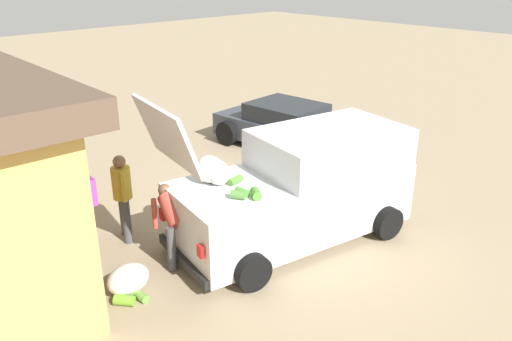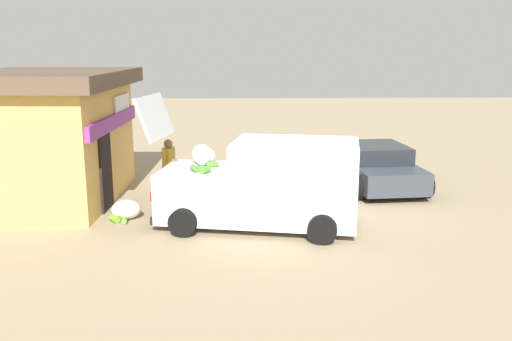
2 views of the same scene
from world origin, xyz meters
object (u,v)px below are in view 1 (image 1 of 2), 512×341
(vendor_standing, at_px, (122,192))
(unloaded_banana_pile, at_px, (128,281))
(delivery_van, at_px, (299,187))
(customer_bending, at_px, (174,219))
(paint_bucket, at_px, (51,186))
(parked_sedan, at_px, (286,127))

(vendor_standing, height_order, unloaded_banana_pile, vendor_standing)
(delivery_van, relative_size, customer_bending, 3.73)
(unloaded_banana_pile, bearing_deg, vendor_standing, -29.60)
(delivery_van, relative_size, vendor_standing, 3.02)
(delivery_van, xyz_separation_m, paint_bucket, (4.92, 2.60, -0.78))
(unloaded_banana_pile, xyz_separation_m, paint_bucket, (4.33, -0.65, -0.02))
(unloaded_banana_pile, relative_size, paint_bucket, 2.06)
(customer_bending, distance_m, unloaded_banana_pile, 1.24)
(vendor_standing, xyz_separation_m, unloaded_banana_pile, (-1.49, 0.85, -0.74))
(paint_bucket, bearing_deg, delivery_van, -152.12)
(parked_sedan, height_order, vendor_standing, vendor_standing)
(vendor_standing, xyz_separation_m, paint_bucket, (2.83, 0.20, -0.76))
(parked_sedan, bearing_deg, customer_bending, 115.81)
(parked_sedan, xyz_separation_m, unloaded_banana_pile, (-2.88, 6.59, -0.38))
(parked_sedan, xyz_separation_m, vendor_standing, (-1.39, 5.74, 0.36))
(customer_bending, xyz_separation_m, unloaded_banana_pile, (-0.21, 1.06, -0.61))
(parked_sedan, height_order, customer_bending, customer_bending)
(delivery_van, bearing_deg, customer_bending, 70.06)
(parked_sedan, distance_m, paint_bucket, 6.13)
(parked_sedan, distance_m, unloaded_banana_pile, 7.20)
(unloaded_banana_pile, bearing_deg, paint_bucket, -8.50)
(delivery_van, height_order, unloaded_banana_pile, delivery_van)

